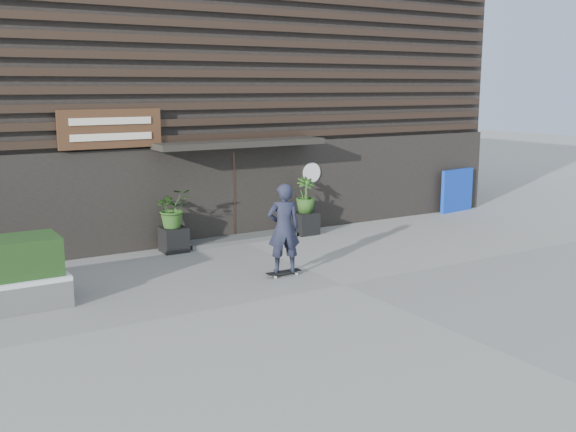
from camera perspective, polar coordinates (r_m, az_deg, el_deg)
ground at (r=13.69m, az=4.75°, el=-5.86°), size 80.00×80.00×0.00m
entrance_step at (r=17.48m, az=-4.13°, el=-1.92°), size 3.00×0.80×0.12m
planter_pot_left at (r=16.49m, az=-9.71°, el=-1.99°), size 0.60×0.60×0.60m
bamboo_left at (r=16.33m, az=-9.80°, el=0.68°), size 0.86×0.75×0.96m
planter_pot_right at (r=18.18m, az=1.48°, el=-0.62°), size 0.60×0.60×0.60m
bamboo_right at (r=18.04m, az=1.49°, el=1.81°), size 0.54×0.54×0.96m
blue_tarp at (r=22.09m, az=14.22°, el=2.13°), size 1.46×0.31×1.36m
building at (r=21.94m, az=-10.80°, el=10.89°), size 18.00×11.00×8.00m
skateboarder at (r=14.02m, az=-0.37°, el=-1.05°), size 0.79×0.64×1.99m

